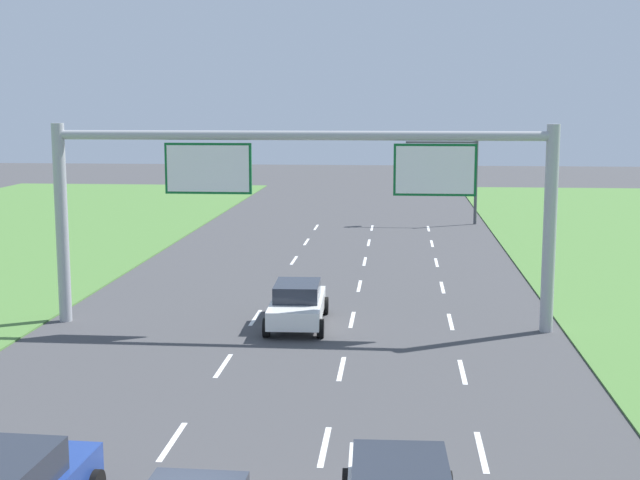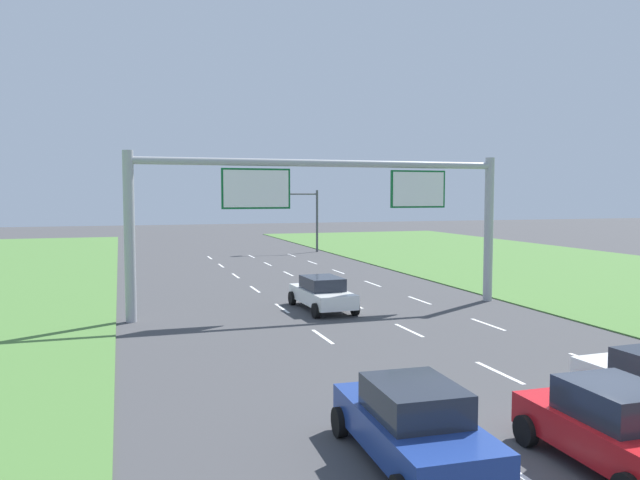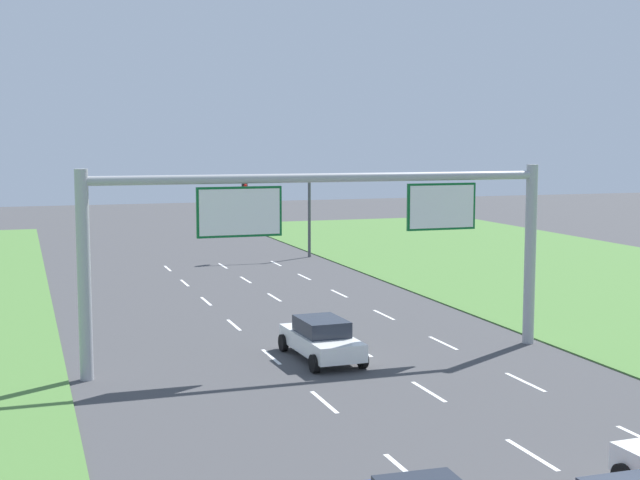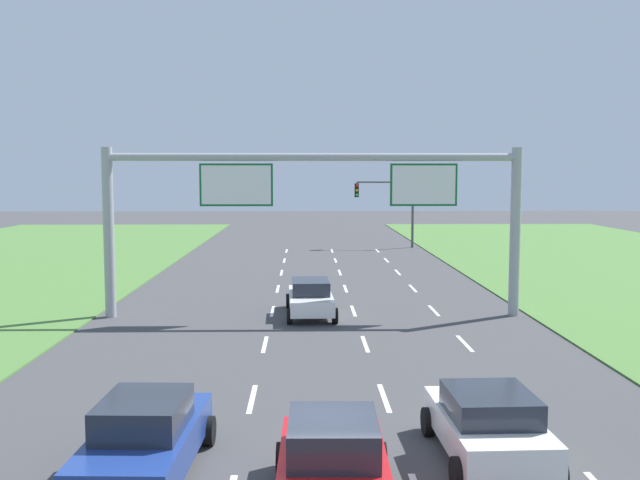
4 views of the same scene
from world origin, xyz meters
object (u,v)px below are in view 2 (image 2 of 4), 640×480
(car_near_red, at_px, (615,427))
(traffic_light_mast, at_px, (297,210))
(sign_gantry, at_px, (328,202))
(car_far_ahead, at_px, (413,424))
(car_lead_silver, at_px, (322,293))

(car_near_red, distance_m, traffic_light_mast, 45.10)
(car_near_red, xyz_separation_m, traffic_light_mast, (6.23, 44.57, 3.05))
(car_near_red, distance_m, sign_gantry, 17.59)
(car_near_red, distance_m, car_far_ahead, 3.84)
(traffic_light_mast, bearing_deg, car_near_red, -97.95)
(traffic_light_mast, bearing_deg, sign_gantry, -102.80)
(car_near_red, bearing_deg, car_far_ahead, 160.79)
(car_near_red, xyz_separation_m, car_lead_silver, (-0.25, 17.26, -0.04))
(car_near_red, xyz_separation_m, sign_gantry, (-0.01, 17.11, 4.06))
(car_far_ahead, relative_size, traffic_light_mast, 0.81)
(car_far_ahead, xyz_separation_m, sign_gantry, (3.59, 15.78, 4.07))
(car_far_ahead, bearing_deg, car_lead_silver, 80.46)
(car_lead_silver, distance_m, sign_gantry, 4.12)
(car_lead_silver, bearing_deg, traffic_light_mast, 74.68)
(car_far_ahead, distance_m, sign_gantry, 16.69)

